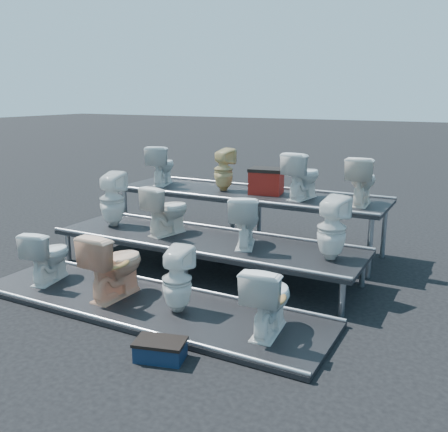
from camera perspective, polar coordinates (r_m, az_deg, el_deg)
The scene contains 18 objects.
ground at distance 6.75m, azimuth -2.21°, elevation -6.44°, with size 80.00×80.00×0.00m, color black.
tier_front at distance 5.73m, azimuth -8.84°, elevation -10.07°, with size 4.20×1.20×0.06m, color black.
tier_mid at distance 6.67m, azimuth -2.23°, elevation -4.59°, with size 4.20×1.20×0.46m, color black.
tier_back at distance 7.72m, azimuth 2.60°, elevation -0.48°, with size 4.20×1.20×0.86m, color black.
toilet_0 at distance 6.56m, azimuth -19.47°, elevation -4.24°, with size 0.37×0.65×0.66m, color silver.
toilet_1 at distance 5.84m, azimuth -12.43°, elevation -5.38°, with size 0.43×0.76×0.78m, color #ECB28D.
toilet_2 at distance 5.36m, azimuth -5.38°, elevation -7.24°, with size 0.32×0.33×0.71m, color silver.
toilet_3 at distance 4.90m, azimuth 5.07°, elevation -9.33°, with size 0.39×0.69×0.71m, color silver.
toilet_4 at distance 7.38m, azimuth -12.66°, elevation 1.88°, with size 0.35×0.36×0.78m, color silver.
toilet_5 at distance 6.82m, azimuth -6.56°, elevation 0.72°, with size 0.38×0.66×0.68m, color silver.
toilet_6 at distance 6.25m, azimuth 2.40°, elevation -0.50°, with size 0.37×0.65×0.66m, color silver.
toilet_7 at distance 5.86m, azimuth 12.22°, elevation -1.36°, with size 0.33×0.34×0.74m, color silver.
toilet_8 at distance 8.35m, azimuth -7.14°, elevation 5.81°, with size 0.36×0.64×0.65m, color silver.
toilet_9 at distance 7.75m, azimuth -0.05°, elevation 5.31°, with size 0.30×0.30×0.66m, color #CEB87B.
toilet_10 at distance 7.24m, azimuth 8.97°, elevation 4.62°, with size 0.38×0.66×0.68m, color silver.
toilet_11 at distance 7.02m, azimuth 15.44°, elevation 3.95°, with size 0.37×0.65×0.66m, color silver.
red_crate at distance 7.56m, azimuth 4.85°, elevation 3.83°, with size 0.47×0.38×0.34m, color maroon.
step_stool at distance 4.69m, azimuth -7.29°, elevation -15.08°, with size 0.43×0.26×0.16m, color #0E1D35.
Camera 1 is at (3.19, -5.47, 2.34)m, focal length 40.00 mm.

